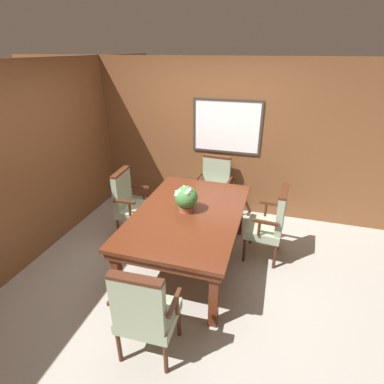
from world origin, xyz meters
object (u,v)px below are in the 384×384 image
object	(u,v)px
chair_right_far	(271,222)
chair_head_far	(214,185)
dining_table	(189,218)
potted_plant	(186,198)
chair_head_near	(144,311)
chair_left_far	(130,201)

from	to	relation	value
chair_right_far	chair_head_far	xyz separation A→B (m)	(-0.95, 0.91, 0.00)
dining_table	chair_head_far	bearing A→B (deg)	88.72
chair_right_far	potted_plant	world-z (taller)	potted_plant
potted_plant	chair_right_far	bearing A→B (deg)	21.51
chair_head_near	potted_plant	world-z (taller)	potted_plant
dining_table	chair_left_far	xyz separation A→B (m)	(-1.02, 0.41, -0.13)
dining_table	chair_right_far	xyz separation A→B (m)	(0.98, 0.42, -0.13)
dining_table	chair_right_far	distance (m)	1.07
chair_left_far	chair_right_far	bearing A→B (deg)	-92.94
dining_table	chair_head_near	distance (m)	1.38
chair_head_near	chair_right_far	world-z (taller)	same
dining_table	chair_head_far	world-z (taller)	chair_head_far
chair_right_far	potted_plant	bearing A→B (deg)	-63.61
dining_table	chair_head_near	world-z (taller)	chair_head_near
chair_head_far	potted_plant	xyz separation A→B (m)	(-0.06, -1.31, 0.39)
chair_head_far	potted_plant	world-z (taller)	potted_plant
chair_left_far	chair_right_far	xyz separation A→B (m)	(1.99, 0.00, 0.00)
chair_right_far	chair_head_far	world-z (taller)	same
chair_head_far	potted_plant	size ratio (longest dim) A/B	3.03
chair_right_far	chair_head_far	size ratio (longest dim) A/B	1.00
chair_left_far	chair_head_far	distance (m)	1.39
chair_left_far	chair_right_far	size ratio (longest dim) A/B	1.00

